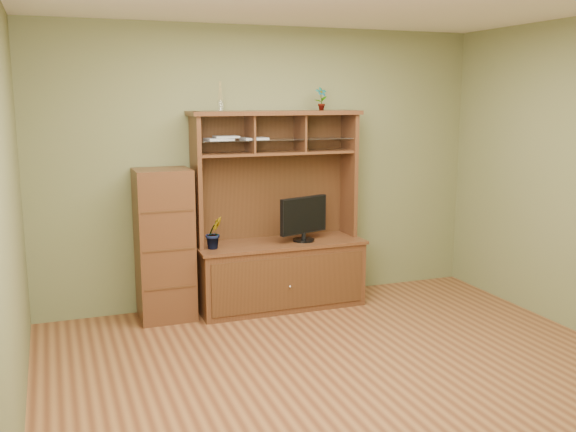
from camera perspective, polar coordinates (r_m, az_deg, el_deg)
room at (r=4.52m, az=6.07°, el=1.85°), size 4.54×4.04×2.74m
media_hutch at (r=6.26m, az=-0.84°, el=-3.38°), size 1.66×0.61×1.90m
monitor at (r=6.19m, az=1.41°, el=-0.17°), size 0.53×0.22×0.43m
orchid_plant at (r=5.93m, az=-6.59°, el=-1.48°), size 0.20×0.18×0.30m
top_plant at (r=6.32m, az=2.97°, el=10.38°), size 0.12×0.09×0.22m
reed_diffuser at (r=5.99m, az=-6.03°, el=10.27°), size 0.05×0.05×0.27m
magazines at (r=6.03m, az=-4.94°, el=6.90°), size 0.60×0.21×0.04m
side_cabinet at (r=5.98m, az=-10.92°, el=-2.53°), size 0.50×0.45×1.39m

